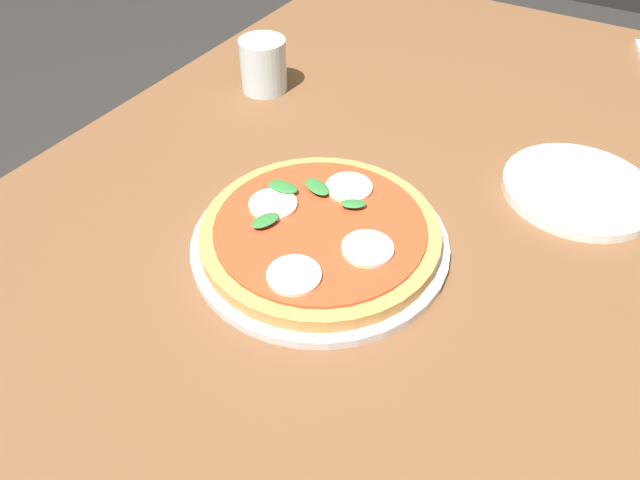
% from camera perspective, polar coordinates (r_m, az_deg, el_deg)
% --- Properties ---
extents(ground_plane, '(6.00, 6.00, 0.00)m').
position_cam_1_polar(ground_plane, '(1.38, 2.74, -21.45)').
color(ground_plane, '#2D2B28').
extents(dining_table, '(1.59, 0.96, 0.74)m').
position_cam_1_polar(dining_table, '(0.84, 4.21, -1.81)').
color(dining_table, brown).
rests_on(dining_table, ground_plane).
extents(serving_tray, '(0.32, 0.32, 0.01)m').
position_cam_1_polar(serving_tray, '(0.72, 0.00, -0.23)').
color(serving_tray, silver).
rests_on(serving_tray, dining_table).
extents(pizza, '(0.29, 0.29, 0.03)m').
position_cam_1_polar(pizza, '(0.71, -0.00, 0.84)').
color(pizza, tan).
rests_on(pizza, serving_tray).
extents(plate_white, '(0.20, 0.20, 0.01)m').
position_cam_1_polar(plate_white, '(0.87, 23.98, 4.57)').
color(plate_white, white).
rests_on(plate_white, dining_table).
extents(glass_cup, '(0.08, 0.08, 0.09)m').
position_cam_1_polar(glass_cup, '(1.03, -5.56, 16.68)').
color(glass_cup, silver).
rests_on(glass_cup, dining_table).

